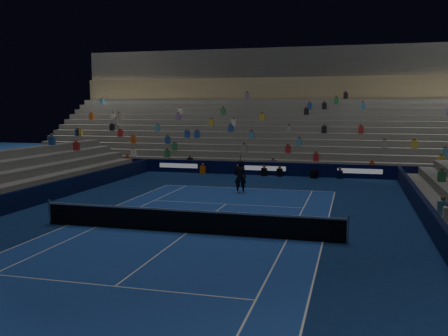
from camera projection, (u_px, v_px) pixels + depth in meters
ground at (187, 233)px, 20.44m from camera, size 90.00×90.00×0.00m
court_surface at (187, 233)px, 20.44m from camera, size 10.97×23.77×0.01m
sponsor_barrier_far at (265, 169)px, 38.15m from camera, size 44.00×0.25×1.00m
sponsor_barrier_east at (442, 236)px, 17.94m from camera, size 0.25×37.00×1.00m
grandstand_main at (283, 127)px, 46.84m from camera, size 44.00×15.20×11.20m
tennis_net at (187, 221)px, 20.38m from camera, size 12.90×0.10×1.10m
tennis_player at (240, 177)px, 29.97m from camera, size 0.80×0.59×1.99m
broadcast_camera at (314, 174)px, 36.55m from camera, size 0.56×0.96×0.61m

